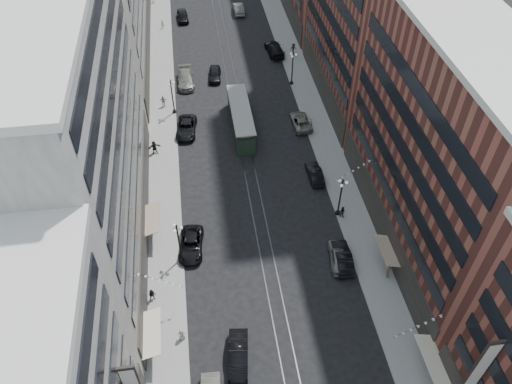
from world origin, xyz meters
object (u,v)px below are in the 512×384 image
lamppost_sw_mid (172,95)px  pedestrian_4 (388,271)px  pedestrian_2 (152,295)px  car_12 (274,49)px  pedestrian_9 (293,48)px  pedestrian_7 (342,212)px  car_8 (186,79)px  pedestrian_extra_2 (163,24)px  lamppost_sw_far (179,241)px  car_7 (186,128)px  car_extra_0 (342,257)px  pedestrian_1 (182,334)px  car_14 (239,9)px  car_10 (315,173)px  pedestrian_5 (154,147)px  car_13 (215,74)px  car_5 (238,355)px  car_9 (183,16)px  pedestrian_8 (310,123)px  car_2 (191,245)px  streetcar (241,119)px  car_11 (301,121)px  lamppost_se_mid (292,67)px  lamppost_se_far (340,196)px  pedestrian_6 (163,101)px  car_4 (339,256)px

lamppost_sw_mid → pedestrian_4: 38.81m
pedestrian_2 → car_12: 50.88m
pedestrian_2 → pedestrian_9: bearing=68.2°
pedestrian_7 → pedestrian_2: bearing=54.3°
car_8 → pedestrian_extra_2: bearing=100.7°
lamppost_sw_far → pedestrian_7: 19.20m
pedestrian_4 → car_7: pedestrian_4 is taller
car_extra_0 → car_7: bearing=-55.4°
pedestrian_1 → car_14: (13.46, 67.43, -0.06)m
car_10 → pedestrian_5: size_ratio=2.45×
car_13 → car_extra_0: bearing=-68.4°
car_5 → car_9: car_9 is taller
pedestrian_8 → pedestrian_5: bearing=7.1°
lamppost_sw_mid → car_2: lamppost_sw_mid is taller
streetcar → car_9: size_ratio=2.47×
car_9 → lamppost_sw_far: bearing=-95.2°
car_9 → car_11: (15.20, -34.93, -0.11)m
streetcar → car_8: streetcar is taller
car_2 → car_12: bearing=74.9°
lamppost_se_mid → car_2: size_ratio=1.02×
lamppost_se_far → pedestrian_4: lamppost_se_far is taller
lamppost_sw_mid → pedestrian_extra_2: bearing=92.8°
car_12 → pedestrian_5: (-20.18, -23.55, 0.20)m
car_7 → car_8: 12.37m
car_9 → car_13: 21.36m
pedestrian_1 → car_2: bearing=-95.2°
car_13 → car_14: (6.51, 22.46, 0.06)m
pedestrian_9 → car_extra_0: 44.31m
lamppost_se_mid → car_8: size_ratio=0.90×
car_5 → pedestrian_6: (-6.19, 41.07, 0.21)m
lamppost_sw_mid → pedestrian_extra_2: (-1.31, 26.55, -2.16)m
pedestrian_4 → car_12: size_ratio=0.32×
car_12 → car_13: size_ratio=1.30×
pedestrian_5 → pedestrian_7: size_ratio=1.21×
pedestrian_1 → car_10: (17.42, 20.07, -0.16)m
pedestrian_1 → pedestrian_8: pedestrian_8 is taller
lamppost_se_far → pedestrian_1: size_ratio=3.65×
pedestrian_8 → car_4: bearing=86.6°
lamppost_se_far → car_13: (-11.75, 31.48, -2.31)m
lamppost_sw_mid → car_5: 39.64m
car_8 → pedestrian_7: car_8 is taller
car_9 → pedestrian_8: 39.58m
lamppost_sw_mid → streetcar: size_ratio=0.46×
car_13 → pedestrian_5: (-9.46, -17.20, 0.28)m
car_11 → pedestrian_6: 20.44m
pedestrian_1 → pedestrian_7: (19.04, 13.05, 0.01)m
car_5 → pedestrian_8: (14.00, 32.64, 0.28)m
car_extra_0 → car_9: bearing=-73.2°
car_13 → car_9: bearing=107.9°
pedestrian_extra_2 → lamppost_sw_mid: bearing=-112.8°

